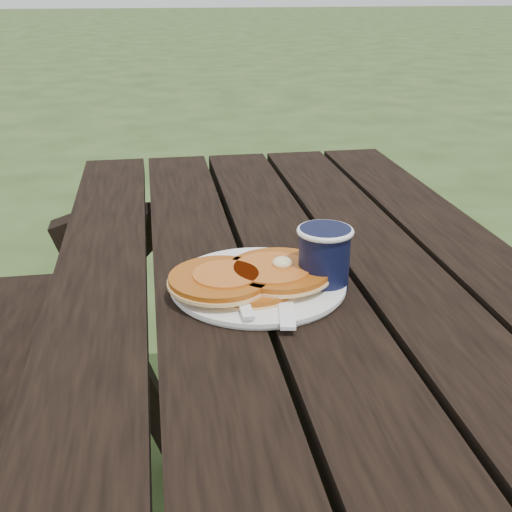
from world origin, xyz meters
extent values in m
cube|color=black|center=(0.00, 0.00, 0.73)|extent=(0.75, 1.80, 0.04)
cylinder|color=white|center=(-0.07, 0.13, 0.76)|extent=(0.25, 0.25, 0.01)
cylinder|color=#B45814|center=(-0.09, 0.11, 0.77)|extent=(0.15, 0.15, 0.01)
cylinder|color=#B45814|center=(-0.13, 0.11, 0.78)|extent=(0.14, 0.14, 0.01)
cylinder|color=#B45814|center=(-0.04, 0.12, 0.78)|extent=(0.15, 0.15, 0.01)
cylinder|color=#AB5218|center=(-0.05, 0.12, 0.79)|extent=(0.11, 0.11, 0.00)
ellipsoid|color=#F4E59E|center=(-0.04, 0.12, 0.79)|extent=(0.03, 0.03, 0.02)
cube|color=white|center=(-0.04, 0.07, 0.76)|extent=(0.05, 0.18, 0.00)
cylinder|color=black|center=(0.02, 0.11, 0.80)|extent=(0.07, 0.07, 0.09)
torus|color=white|center=(0.02, 0.11, 0.84)|extent=(0.08, 0.08, 0.01)
cylinder|color=black|center=(0.02, 0.11, 0.84)|extent=(0.06, 0.06, 0.01)
camera|label=1|loc=(-0.21, -0.70, 1.16)|focal=45.00mm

